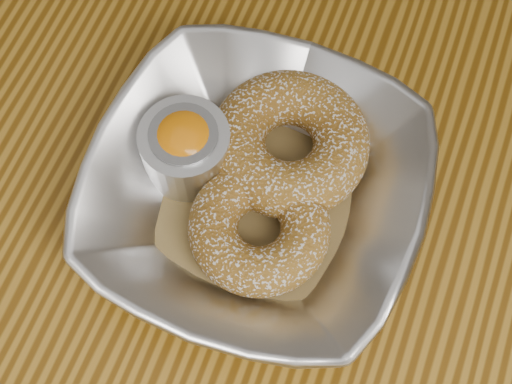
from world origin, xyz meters
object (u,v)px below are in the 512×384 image
(serving_bowl, at_px, (256,194))
(donut_back, at_px, (289,143))
(donut_front, at_px, (259,228))
(ramekin, at_px, (186,147))
(table, at_px, (107,245))

(serving_bowl, xyz_separation_m, donut_back, (0.01, 0.04, 0.00))
(donut_front, bearing_deg, ramekin, 152.55)
(serving_bowl, xyz_separation_m, donut_front, (0.01, -0.02, -0.00))
(donut_back, bearing_deg, table, -147.95)
(table, distance_m, donut_front, 0.18)
(table, xyz_separation_m, ramekin, (0.06, 0.05, 0.13))
(table, bearing_deg, serving_bowl, 17.25)
(donut_back, height_order, ramekin, ramekin)
(table, height_order, donut_front, donut_front)
(serving_bowl, bearing_deg, donut_front, -64.18)
(donut_front, bearing_deg, donut_back, 91.93)
(donut_back, bearing_deg, serving_bowl, -100.96)
(table, bearing_deg, donut_back, 32.05)
(donut_front, bearing_deg, table, -173.23)
(serving_bowl, height_order, donut_front, serving_bowl)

